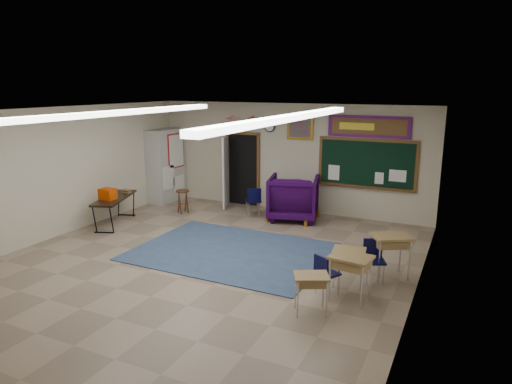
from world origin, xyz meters
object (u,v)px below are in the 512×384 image
at_px(wingback_armchair, 294,198).
at_px(folding_table, 115,209).
at_px(student_desk_front_left, 349,265).
at_px(student_desk_front_right, 390,254).
at_px(wooden_stool, 183,201).

distance_m(wingback_armchair, folding_table, 4.62).
relative_size(student_desk_front_left, student_desk_front_right, 0.80).
height_order(wingback_armchair, student_desk_front_left, wingback_armchair).
height_order(student_desk_front_left, folding_table, folding_table).
relative_size(student_desk_front_left, wooden_stool, 1.05).
height_order(student_desk_front_left, student_desk_front_right, student_desk_front_right).
xyz_separation_m(wingback_armchair, student_desk_front_right, (2.97, -2.76, -0.13)).
xyz_separation_m(wingback_armchair, folding_table, (-3.94, -2.40, -0.20)).
bearing_deg(folding_table, wingback_armchair, 10.47).
distance_m(student_desk_front_left, student_desk_front_right, 0.91).
xyz_separation_m(folding_table, wooden_stool, (0.96, 1.63, -0.05)).
xyz_separation_m(student_desk_front_right, wooden_stool, (-5.95, 1.98, -0.12)).
distance_m(wingback_armchair, student_desk_front_left, 4.19).
distance_m(folding_table, wooden_stool, 1.89).
distance_m(student_desk_front_left, folding_table, 6.40).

